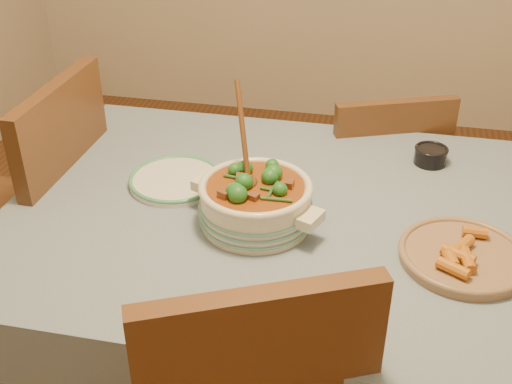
# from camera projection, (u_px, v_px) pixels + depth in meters

# --- Properties ---
(dining_table) EXTENTS (1.68, 1.08, 0.76)m
(dining_table) POSITION_uv_depth(u_px,v_px,m) (324.00, 244.00, 1.71)
(dining_table) COLOR brown
(dining_table) RESTS_ON floor
(stew_casserole) EXTENTS (0.36, 0.36, 0.34)m
(stew_casserole) POSITION_uv_depth(u_px,v_px,m) (255.00, 199.00, 1.59)
(stew_casserole) COLOR beige
(stew_casserole) RESTS_ON dining_table
(white_plate) EXTENTS (0.27, 0.27, 0.02)m
(white_plate) POSITION_uv_depth(u_px,v_px,m) (176.00, 180.00, 1.79)
(white_plate) COLOR silver
(white_plate) RESTS_ON dining_table
(condiment_bowl) EXTENTS (0.11, 0.11, 0.05)m
(condiment_bowl) POSITION_uv_depth(u_px,v_px,m) (431.00, 154.00, 1.88)
(condiment_bowl) COLOR black
(condiment_bowl) RESTS_ON dining_table
(fried_plate) EXTENTS (0.38, 0.38, 0.05)m
(fried_plate) POSITION_uv_depth(u_px,v_px,m) (463.00, 254.00, 1.49)
(fried_plate) COLOR #937451
(fried_plate) RESTS_ON dining_table
(chair_far) EXTENTS (0.52, 0.52, 0.86)m
(chair_far) POSITION_uv_depth(u_px,v_px,m) (376.00, 186.00, 2.30)
(chair_far) COLOR brown
(chair_far) RESTS_ON floor
(chair_left) EXTENTS (0.48, 0.48, 1.00)m
(chair_left) POSITION_uv_depth(u_px,v_px,m) (41.00, 211.00, 2.01)
(chair_left) COLOR brown
(chair_left) RESTS_ON floor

